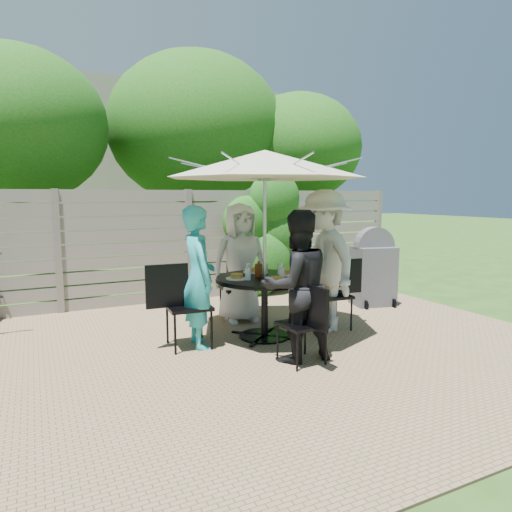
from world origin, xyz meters
name	(u,v)px	position (x,y,z in m)	size (l,w,h in m)	color
backyard_envelope	(117,167)	(0.09, 10.29, 2.61)	(60.00, 60.00, 5.00)	#254C17
patio_table	(265,296)	(0.19, 0.62, 0.54)	(1.24, 1.24, 0.77)	black
umbrella	(265,164)	(0.19, 0.62, 2.11)	(2.48, 2.48, 2.28)	silver
chair_back	(237,300)	(0.24, 1.58, 0.28)	(0.47, 0.68, 0.92)	black
person_back	(240,263)	(0.24, 1.45, 0.83)	(0.81, 0.53, 1.65)	silver
chair_left	(187,323)	(-0.78, 0.67, 0.30)	(0.73, 0.51, 1.00)	black
person_left	(198,277)	(-0.64, 0.67, 0.82)	(0.60, 0.39, 1.64)	#28A7B1
chair_front	(302,340)	(0.13, -0.35, 0.26)	(0.45, 0.64, 0.87)	black
person_front	(297,287)	(0.14, -0.21, 0.80)	(0.78, 0.61, 1.61)	black
chair_right	(332,309)	(1.15, 0.56, 0.28)	(0.69, 0.49, 0.93)	black
person_right	(324,261)	(1.02, 0.57, 0.91)	(1.18, 0.68, 1.83)	#BCBAB7
plate_back	(253,270)	(0.21, 0.98, 0.79)	(0.26, 0.26, 0.06)	white
plate_left	(237,277)	(-0.17, 0.64, 0.79)	(0.26, 0.26, 0.06)	white
plate_front	(277,280)	(0.17, 0.26, 0.79)	(0.26, 0.26, 0.06)	white
plate_right	(291,273)	(0.55, 0.60, 0.79)	(0.26, 0.26, 0.06)	white
glass_back	(249,269)	(0.10, 0.88, 0.84)	(0.07, 0.07, 0.14)	silver
glass_left	(248,274)	(-0.08, 0.53, 0.84)	(0.07, 0.07, 0.14)	silver
glass_front	(282,274)	(0.28, 0.35, 0.84)	(0.07, 0.07, 0.14)	silver
glass_right	(280,269)	(0.45, 0.71, 0.84)	(0.07, 0.07, 0.14)	silver
syrup_jug	(258,270)	(0.13, 0.67, 0.85)	(0.09, 0.09, 0.16)	#59280C
coffee_cup	(265,269)	(0.30, 0.83, 0.83)	(0.08, 0.08, 0.12)	#C6B293
bbq_grill	(373,270)	(2.50, 1.35, 0.57)	(0.71, 0.60, 1.26)	#505055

